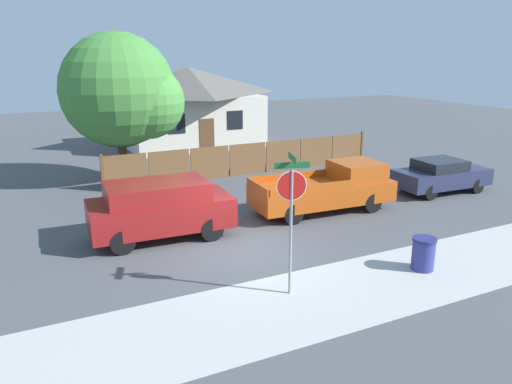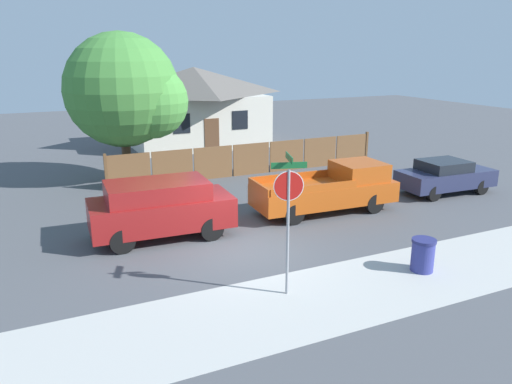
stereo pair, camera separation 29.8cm
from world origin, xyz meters
name	(u,v)px [view 2 (the right image)]	position (x,y,z in m)	size (l,w,h in m)	color
ground_plane	(241,250)	(0.00, 0.00, 0.00)	(80.00, 80.00, 0.00)	#4C4F54
sidewalk_strip	(301,303)	(0.00, -3.60, 0.00)	(36.00, 3.20, 0.01)	#B2B2AD
wooden_fence	(251,159)	(4.26, 8.55, 0.76)	(13.79, 0.12, 1.62)	brown
house	(195,105)	(4.40, 17.37, 2.50)	(8.64, 6.45, 4.82)	beige
oak_tree	(128,93)	(-1.20, 9.58, 4.03)	(5.24, 4.99, 6.64)	brown
red_suv	(161,207)	(-1.88, 2.11, 1.02)	(4.57, 2.19, 1.87)	maroon
orange_pickup	(330,189)	(4.55, 2.09, 0.86)	(5.44, 2.17, 1.77)	#B74C14
parked_sedan	(445,176)	(10.28, 2.11, 0.73)	(4.14, 1.95, 1.42)	#282D4C
stop_sign	(288,202)	(-0.08, -3.03, 2.40)	(0.82, 0.74, 3.53)	gray
trash_bin	(423,255)	(3.92, -3.44, 0.47)	(0.66, 0.66, 0.92)	navy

